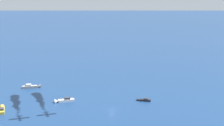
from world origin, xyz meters
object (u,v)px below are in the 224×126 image
Objects in this scene: motorboat_trailing at (63,100)px; motorboat_ahead at (2,110)px; motorboat_inshore at (143,100)px; motorboat_mid_cluster at (32,86)px.

motorboat_trailing is 1.03× the size of motorboat_ahead.
motorboat_mid_cluster is at bearing -61.01° from motorboat_inshore.
motorboat_trailing is at bearing -37.41° from motorboat_inshore.
motorboat_ahead is at bearing 42.82° from motorboat_mid_cluster.
motorboat_trailing is (31.44, -24.05, 0.22)m from motorboat_inshore.
motorboat_inshore is 39.58m from motorboat_trailing.
motorboat_trailing is at bearing 167.26° from motorboat_ahead.
motorboat_inshore is 0.66× the size of motorboat_trailing.
motorboat_inshore is 0.64× the size of motorboat_mid_cluster.
motorboat_trailing is 29.50m from motorboat_ahead.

